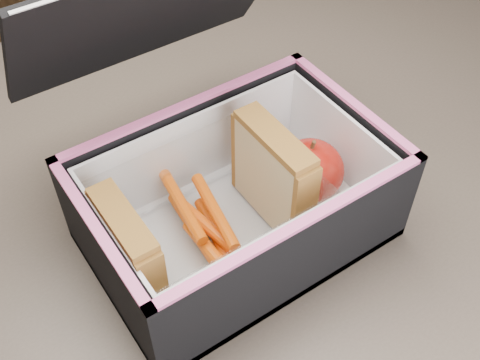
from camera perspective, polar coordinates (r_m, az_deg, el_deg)
name	(u,v)px	position (r m, az deg, el deg)	size (l,w,h in m)	color
kitchen_table	(188,266)	(0.69, -4.91, -8.13)	(1.20, 0.80, 0.75)	brown
lunch_bag	(234,192)	(0.55, -0.56, -1.14)	(0.27, 0.28, 0.25)	black
plastic_tub	(205,220)	(0.54, -3.32, -3.84)	(0.19, 0.14, 0.08)	white
sandwich_left	(129,251)	(0.51, -10.47, -6.66)	(0.02, 0.08, 0.09)	#D2BA81
sandwich_right	(273,175)	(0.56, 3.13, 0.49)	(0.03, 0.09, 0.10)	#D2BA81
carrot_sticks	(205,227)	(0.56, -3.34, -4.51)	(0.05, 0.15, 0.03)	#DC4100
paper_napkin	(305,193)	(0.61, 6.16, -1.22)	(0.08, 0.09, 0.01)	white
red_apple	(310,171)	(0.58, 6.64, 0.87)	(0.07, 0.07, 0.07)	#920904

